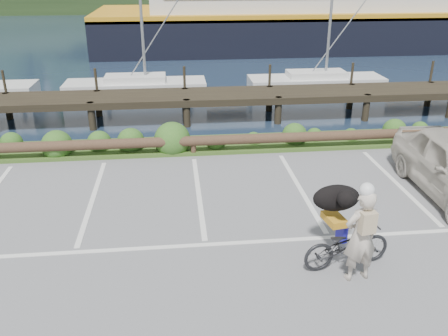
{
  "coord_description": "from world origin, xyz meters",
  "views": [
    {
      "loc": [
        -0.51,
        -8.67,
        5.28
      ],
      "look_at": [
        0.53,
        0.98,
        1.1
      ],
      "focal_mm": 38.0,
      "sensor_mm": 36.0,
      "label": 1
    }
  ],
  "objects": [
    {
      "name": "ground",
      "position": [
        0.0,
        0.0,
        0.0
      ],
      "size": [
        72.0,
        72.0,
        0.0
      ],
      "primitive_type": "plane",
      "color": "slate"
    },
    {
      "name": "vegetation_strip",
      "position": [
        0.0,
        5.3,
        0.05
      ],
      "size": [
        34.0,
        1.6,
        0.1
      ],
      "primitive_type": "cube",
      "color": "#3D5B21",
      "rests_on": "ground"
    },
    {
      "name": "log_rail",
      "position": [
        0.0,
        4.6,
        0.0
      ],
      "size": [
        32.0,
        0.3,
        0.6
      ],
      "primitive_type": null,
      "color": "#443021",
      "rests_on": "ground"
    },
    {
      "name": "bicycle",
      "position": [
        2.59,
        -1.4,
        0.45
      ],
      "size": [
        1.8,
        0.88,
        0.91
      ],
      "primitive_type": "imported",
      "rotation": [
        0.0,
        0.0,
        1.74
      ],
      "color": "black",
      "rests_on": "ground"
    },
    {
      "name": "cyclist",
      "position": [
        2.66,
        -1.8,
        0.88
      ],
      "size": [
        0.71,
        0.52,
        1.77
      ],
      "primitive_type": "imported",
      "rotation": [
        0.0,
        0.0,
        3.31
      ],
      "color": "#BDB0A0",
      "rests_on": "ground"
    },
    {
      "name": "dog",
      "position": [
        2.5,
        -0.86,
        1.17
      ],
      "size": [
        0.59,
        0.98,
        0.53
      ],
      "primitive_type": "ellipsoid",
      "rotation": [
        0.0,
        0.0,
        1.74
      ],
      "color": "black",
      "rests_on": "bicycle"
    }
  ]
}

